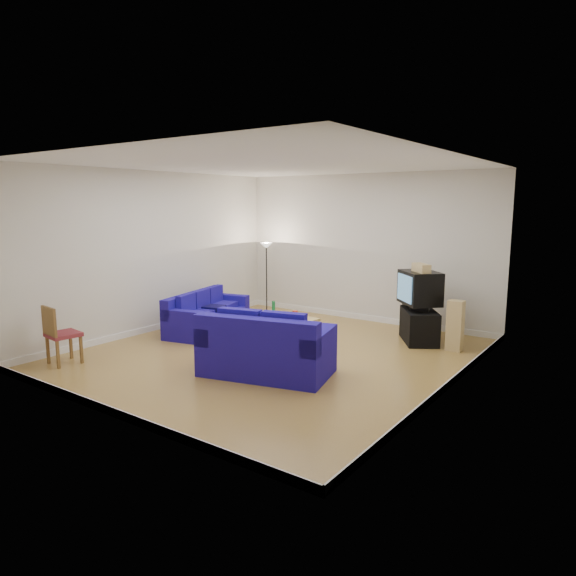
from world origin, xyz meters
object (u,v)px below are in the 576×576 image
Objects in this scene: coffee_table at (284,319)px; tv_stand at (419,326)px; sofa_loveseat at (265,352)px; sofa_three_seat at (206,317)px; television at (420,288)px.

coffee_table is 2.53m from tv_stand.
sofa_loveseat is 2.04m from coffee_table.
coffee_table is (1.71, 0.36, 0.11)m from sofa_three_seat.
television is (1.13, 3.21, 0.65)m from sofa_loveseat.
sofa_three_seat is 2.17× the size of tv_stand.
sofa_loveseat reaches higher than sofa_three_seat.
sofa_three_seat is 2.21× the size of television.
tv_stand is (2.13, 1.35, -0.09)m from coffee_table.
television is (2.09, 1.41, 0.62)m from coffee_table.
television reaches higher than sofa_loveseat.
sofa_three_seat is 1.02× the size of sofa_loveseat.
television is at bearing -175.42° from tv_stand.
sofa_three_seat is 1.68× the size of coffee_table.
coffee_table is (-0.95, 1.80, 0.04)m from sofa_loveseat.
sofa_three_seat is 1.75m from coffee_table.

